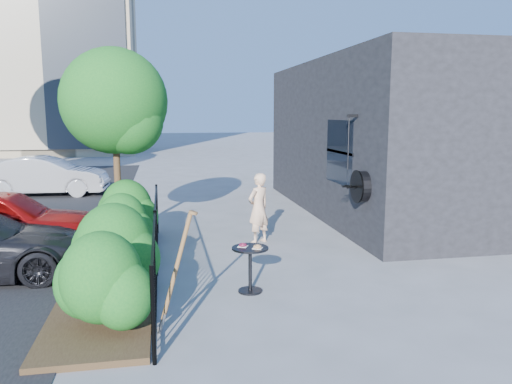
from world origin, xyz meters
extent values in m
plane|color=gray|center=(0.00, 0.00, 0.00)|extent=(120.00, 120.00, 0.00)
cube|color=black|center=(5.50, 4.50, 2.00)|extent=(6.00, 9.00, 4.00)
cube|color=black|center=(2.51, 2.40, 1.80)|extent=(0.04, 1.60, 1.40)
cube|color=black|center=(2.52, 2.40, 1.80)|extent=(0.05, 1.70, 0.06)
cylinder|color=black|center=(2.42, 0.90, 1.25)|extent=(0.18, 0.60, 0.60)
cylinder|color=black|center=(2.32, 0.90, 1.25)|extent=(0.03, 0.64, 0.64)
cube|color=black|center=(2.40, 1.40, 2.60)|extent=(0.25, 0.06, 0.06)
cylinder|color=black|center=(2.32, 1.40, 2.05)|extent=(0.02, 0.02, 1.05)
cylinder|color=black|center=(-1.50, -3.00, 0.55)|extent=(0.05, 0.05, 1.10)
cylinder|color=black|center=(-1.50, 0.00, 0.55)|extent=(0.05, 0.05, 1.10)
cylinder|color=black|center=(-1.50, 3.00, 0.55)|extent=(0.05, 0.05, 1.10)
cube|color=black|center=(-1.50, 0.00, 1.06)|extent=(0.03, 6.00, 0.03)
cube|color=black|center=(-1.50, 0.00, 0.10)|extent=(0.03, 6.00, 0.03)
cylinder|color=black|center=(-1.50, -2.90, 0.55)|extent=(0.02, 0.02, 1.04)
cylinder|color=black|center=(-1.50, -2.70, 0.55)|extent=(0.02, 0.02, 1.04)
cylinder|color=black|center=(-1.50, -2.50, 0.55)|extent=(0.02, 0.02, 1.04)
cylinder|color=black|center=(-1.50, -2.30, 0.55)|extent=(0.02, 0.02, 1.04)
cylinder|color=black|center=(-1.50, -2.10, 0.55)|extent=(0.02, 0.02, 1.04)
cylinder|color=black|center=(-1.50, -1.90, 0.55)|extent=(0.02, 0.02, 1.04)
cylinder|color=black|center=(-1.50, -1.70, 0.55)|extent=(0.02, 0.02, 1.04)
cylinder|color=black|center=(-1.50, -1.50, 0.55)|extent=(0.02, 0.02, 1.04)
cylinder|color=black|center=(-1.50, -1.30, 0.55)|extent=(0.02, 0.02, 1.04)
cylinder|color=black|center=(-1.50, -1.10, 0.55)|extent=(0.02, 0.02, 1.04)
cylinder|color=black|center=(-1.50, -0.90, 0.55)|extent=(0.02, 0.02, 1.04)
cylinder|color=black|center=(-1.50, -0.70, 0.55)|extent=(0.02, 0.02, 1.04)
cylinder|color=black|center=(-1.50, -0.50, 0.55)|extent=(0.02, 0.02, 1.04)
cylinder|color=black|center=(-1.50, -0.30, 0.55)|extent=(0.02, 0.02, 1.04)
cylinder|color=black|center=(-1.50, -0.10, 0.55)|extent=(0.02, 0.02, 1.04)
cylinder|color=black|center=(-1.50, 0.10, 0.55)|extent=(0.02, 0.02, 1.04)
cylinder|color=black|center=(-1.50, 0.30, 0.55)|extent=(0.02, 0.02, 1.04)
cylinder|color=black|center=(-1.50, 0.50, 0.55)|extent=(0.02, 0.02, 1.04)
cylinder|color=black|center=(-1.50, 0.70, 0.55)|extent=(0.02, 0.02, 1.04)
cylinder|color=black|center=(-1.50, 0.90, 0.55)|extent=(0.02, 0.02, 1.04)
cylinder|color=black|center=(-1.50, 1.10, 0.55)|extent=(0.02, 0.02, 1.04)
cylinder|color=black|center=(-1.50, 1.30, 0.55)|extent=(0.02, 0.02, 1.04)
cylinder|color=black|center=(-1.50, 1.50, 0.55)|extent=(0.02, 0.02, 1.04)
cylinder|color=black|center=(-1.50, 1.70, 0.55)|extent=(0.02, 0.02, 1.04)
cylinder|color=black|center=(-1.50, 1.90, 0.55)|extent=(0.02, 0.02, 1.04)
cylinder|color=black|center=(-1.50, 2.10, 0.55)|extent=(0.02, 0.02, 1.04)
cylinder|color=black|center=(-1.50, 2.30, 0.55)|extent=(0.02, 0.02, 1.04)
cylinder|color=black|center=(-1.50, 2.50, 0.55)|extent=(0.02, 0.02, 1.04)
cylinder|color=black|center=(-1.50, 2.70, 0.55)|extent=(0.02, 0.02, 1.04)
cylinder|color=black|center=(-1.50, 2.90, 0.55)|extent=(0.02, 0.02, 1.04)
cube|color=#382616|center=(-2.20, 0.00, 0.04)|extent=(1.30, 6.00, 0.08)
ellipsoid|color=#155D1C|center=(-2.10, -2.20, 0.70)|extent=(1.10, 1.10, 1.24)
ellipsoid|color=#155D1C|center=(-2.10, -0.60, 0.70)|extent=(1.10, 1.10, 1.24)
ellipsoid|color=#155D1C|center=(-2.10, 0.90, 0.70)|extent=(1.10, 1.10, 1.24)
ellipsoid|color=#155D1C|center=(-2.10, 2.30, 0.70)|extent=(1.10, 1.10, 1.24)
cylinder|color=#3F2B19|center=(-2.30, 2.80, 1.20)|extent=(0.14, 0.14, 2.40)
sphere|color=#155D1C|center=(-2.30, 2.80, 2.84)|extent=(2.20, 2.20, 2.20)
sphere|color=#155D1C|center=(-2.00, 2.60, 2.51)|extent=(1.43, 1.43, 1.43)
cylinder|color=black|center=(-0.11, -1.03, 0.67)|extent=(0.55, 0.55, 0.03)
cylinder|color=black|center=(-0.11, -1.03, 0.34)|extent=(0.05, 0.05, 0.66)
cylinder|color=black|center=(-0.11, -1.03, 0.01)|extent=(0.36, 0.36, 0.03)
cube|color=white|center=(-0.21, -0.96, 0.69)|extent=(0.18, 0.18, 0.01)
cube|color=white|center=(-0.02, -1.10, 0.69)|extent=(0.18, 0.18, 0.01)
torus|color=#550E1B|center=(-0.21, -0.96, 0.71)|extent=(0.12, 0.12, 0.04)
torus|color=#AF7E4B|center=(-0.02, -1.10, 0.71)|extent=(0.12, 0.12, 0.04)
imported|color=beige|center=(0.56, 1.78, 0.72)|extent=(0.63, 0.58, 1.45)
cylinder|color=brown|center=(-1.22, -2.17, 0.82)|extent=(0.42, 0.05, 1.35)
cube|color=gray|center=(-1.42, -2.17, 0.11)|extent=(0.10, 0.20, 0.28)
cylinder|color=brown|center=(-1.01, -2.17, 1.47)|extent=(0.12, 0.11, 0.06)
imported|color=#990C0C|center=(-4.42, 1.97, 0.62)|extent=(3.71, 1.61, 1.24)
imported|color=#ACACB1|center=(-5.08, 8.95, 0.64)|extent=(3.93, 1.58, 1.27)
camera|label=1|loc=(-1.36, -8.08, 2.66)|focal=35.00mm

